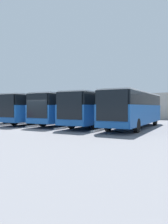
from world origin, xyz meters
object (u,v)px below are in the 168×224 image
at_px(bus_0, 135,108).
at_px(bus_4, 23,108).
at_px(bus_1, 100,108).
at_px(bus_3, 45,108).
at_px(bus_2, 72,108).

bearing_deg(bus_0, bus_4, -2.72).
height_order(bus_0, bus_1, same).
xyz_separation_m(bus_1, bus_3, (7.08, -0.05, 0.00)).
xyz_separation_m(bus_2, bus_3, (3.54, 0.32, 0.00)).
distance_m(bus_1, bus_2, 3.56).
distance_m(bus_2, bus_3, 3.55).
distance_m(bus_0, bus_4, 14.16).
xyz_separation_m(bus_1, bus_2, (3.54, -0.36, 0.00)).
bearing_deg(bus_0, bus_3, -2.57).
bearing_deg(bus_0, bus_1, -4.47).
xyz_separation_m(bus_0, bus_4, (14.16, -0.37, 0.00)).
height_order(bus_1, bus_3, same).
relative_size(bus_0, bus_3, 1.00).
height_order(bus_2, bus_4, same).
distance_m(bus_3, bus_4, 3.54).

